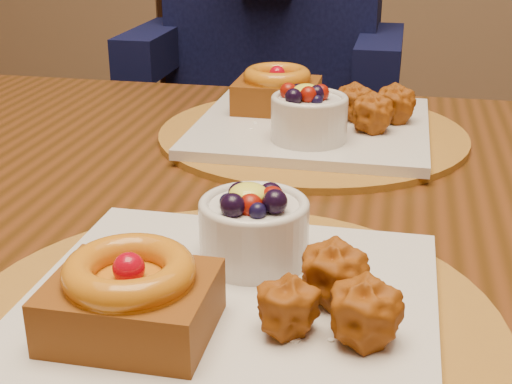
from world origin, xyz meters
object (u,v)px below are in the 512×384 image
at_px(dining_table, 281,276).
at_px(place_setting_near, 225,300).
at_px(chair_far, 277,150).
at_px(place_setting_far, 310,120).

height_order(dining_table, place_setting_near, place_setting_near).
relative_size(dining_table, chair_far, 1.68).
bearing_deg(chair_far, dining_table, -104.20).
distance_m(place_setting_near, place_setting_far, 0.43).
distance_m(place_setting_far, chair_far, 0.66).
bearing_deg(place_setting_far, place_setting_near, -89.95).
height_order(place_setting_far, chair_far, chair_far).
distance_m(dining_table, place_setting_near, 0.24).
xyz_separation_m(place_setting_near, place_setting_far, (-0.00, 0.43, 0.00)).
distance_m(dining_table, chair_far, 0.84).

